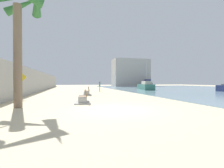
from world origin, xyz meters
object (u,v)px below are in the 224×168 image
at_px(palm_tree, 17,13).
at_px(bench_near, 83,100).
at_px(bench_far, 87,93).
at_px(boat_outer, 145,86).
at_px(pedestrian_sign, 21,83).
at_px(person_walking, 100,86).
at_px(boat_distant, 147,84).

xyz_separation_m(palm_tree, bench_near, (3.90, 1.47, -5.31)).
height_order(bench_near, bench_far, same).
xyz_separation_m(boat_outer, pedestrian_sign, (-18.18, -14.07, 0.78)).
bearing_deg(bench_far, person_walking, 67.37).
bearing_deg(boat_outer, pedestrian_sign, -142.26).
distance_m(bench_near, pedestrian_sign, 6.53).
distance_m(bench_far, pedestrian_sign, 6.88).
bearing_deg(pedestrian_sign, boat_distant, 50.79).
xyz_separation_m(bench_near, pedestrian_sign, (-5.06, 3.93, 1.22)).
height_order(boat_distant, pedestrian_sign, boat_distant).
bearing_deg(boat_outer, bench_far, -138.17).
distance_m(bench_near, bench_far, 7.15).
xyz_separation_m(boat_distant, pedestrian_sign, (-27.93, -34.23, 0.57)).
xyz_separation_m(bench_near, boat_outer, (13.12, 18.00, 0.44)).
height_order(bench_far, boat_outer, boat_outer).
bearing_deg(pedestrian_sign, palm_tree, -77.87).
bearing_deg(bench_near, palm_tree, -159.40).
xyz_separation_m(person_walking, boat_distant, (19.49, 25.18, -0.00)).
relative_size(boat_outer, pedestrian_sign, 3.23).
relative_size(bench_near, pedestrian_sign, 0.93).
relative_size(boat_distant, pedestrian_sign, 3.24).
height_order(bench_near, boat_distant, boat_distant).
bearing_deg(palm_tree, boat_distant, 55.96).
xyz_separation_m(palm_tree, person_walking, (7.29, 14.45, -4.65)).
bearing_deg(pedestrian_sign, bench_near, -37.82).
xyz_separation_m(palm_tree, boat_outer, (17.02, 19.47, -4.86)).
bearing_deg(bench_near, bench_far, 82.57).
relative_size(person_walking, pedestrian_sign, 0.66).
bearing_deg(bench_far, boat_distant, 54.77).
height_order(palm_tree, boat_distant, boat_distant).
relative_size(boat_distant, boat_outer, 1.00).
bearing_deg(boat_distant, pedestrian_sign, -129.21).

